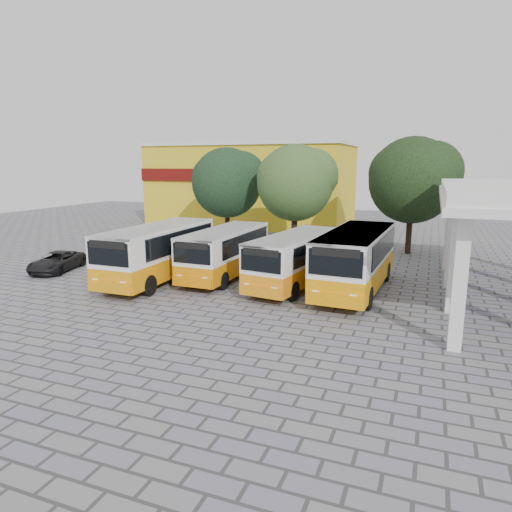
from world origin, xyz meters
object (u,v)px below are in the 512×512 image
at_px(bus_far_left, 158,250).
at_px(parked_car, 57,262).
at_px(bus_centre_right, 295,257).
at_px(bus_far_right, 356,257).
at_px(bus_centre_left, 225,250).

height_order(bus_far_left, parked_car, bus_far_left).
distance_m(bus_centre_right, parked_car, 14.36).
relative_size(bus_centre_right, bus_far_right, 0.91).
bearing_deg(bus_centre_right, bus_centre_left, -177.86).
height_order(bus_centre_left, bus_far_right, bus_far_right).
relative_size(bus_centre_left, parked_car, 1.84).
bearing_deg(bus_centre_right, bus_far_left, -159.59).
relative_size(bus_far_left, bus_centre_left, 1.10).
distance_m(bus_centre_right, bus_far_right, 3.10).
relative_size(bus_far_left, bus_far_right, 0.97).
bearing_deg(bus_far_left, bus_centre_right, 12.15).
bearing_deg(bus_centre_left, parked_car, -166.61).
xyz_separation_m(bus_centre_left, bus_far_right, (7.28, -0.28, 0.20)).
height_order(bus_centre_right, bus_far_right, bus_far_right).
bearing_deg(bus_far_right, bus_centre_right, -174.69).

